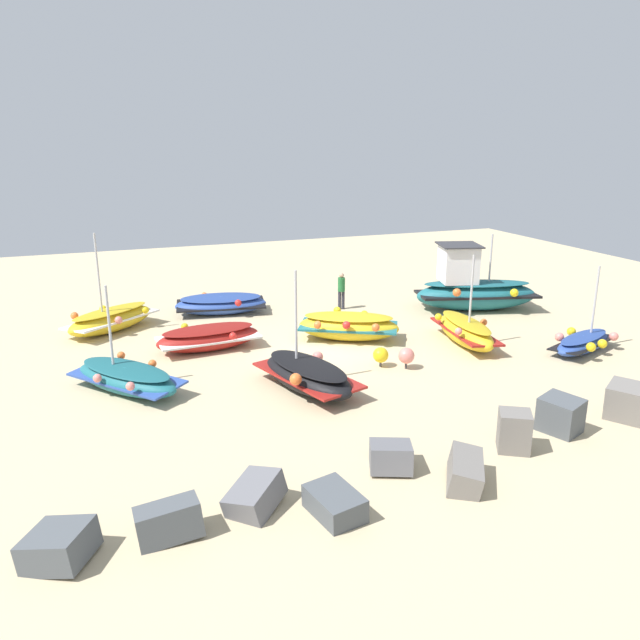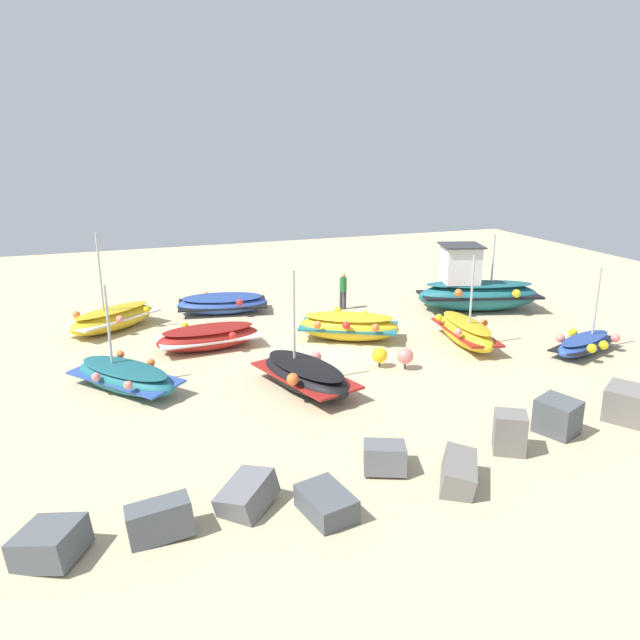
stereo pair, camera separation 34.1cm
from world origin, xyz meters
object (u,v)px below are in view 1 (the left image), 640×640
object	(u,v)px
fishing_boat_4	(221,304)
fishing_boat_7	(111,319)
fishing_boat_3	(349,326)
fishing_boat_6	(209,338)
fishing_boat_0	(473,289)
fishing_boat_1	(465,331)
fishing_boat_8	(583,342)
fishing_boat_5	(307,375)
fishing_boat_2	(126,378)
mooring_buoy_1	(381,355)
mooring_buoy_0	(406,356)
person_walking	(341,288)

from	to	relation	value
fishing_boat_4	fishing_boat_7	bearing A→B (deg)	22.29
fishing_boat_3	fishing_boat_6	bearing A→B (deg)	20.50
fishing_boat_0	fishing_boat_1	distance (m)	5.02
fishing_boat_6	fishing_boat_8	size ratio (longest dim) A/B	1.13
fishing_boat_5	fishing_boat_6	bearing A→B (deg)	-173.46
fishing_boat_6	fishing_boat_8	bearing A→B (deg)	153.73
fishing_boat_2	fishing_boat_7	distance (m)	6.51
fishing_boat_3	fishing_boat_8	distance (m)	8.49
fishing_boat_0	fishing_boat_7	world-z (taller)	fishing_boat_7
fishing_boat_6	fishing_boat_7	distance (m)	4.78
fishing_boat_7	fishing_boat_8	distance (m)	17.90
fishing_boat_1	fishing_boat_5	world-z (taller)	fishing_boat_5
fishing_boat_8	mooring_buoy_1	xyz separation A→B (m)	(7.49, -1.19, 0.07)
fishing_boat_0	fishing_boat_7	xyz separation A→B (m)	(15.22, -2.36, -0.47)
fishing_boat_0	fishing_boat_6	bearing A→B (deg)	21.92
fishing_boat_1	fishing_boat_4	world-z (taller)	fishing_boat_1
fishing_boat_3	fishing_boat_4	distance (m)	6.55
fishing_boat_7	mooring_buoy_0	distance (m)	11.90
fishing_boat_8	fishing_boat_3	bearing A→B (deg)	-51.60
fishing_boat_5	fishing_boat_8	distance (m)	10.45
fishing_boat_0	fishing_boat_1	xyz separation A→B (m)	(3.01, 4.00, -0.45)
mooring_buoy_1	fishing_boat_0	bearing A→B (deg)	-144.32
fishing_boat_2	person_walking	xyz separation A→B (m)	(-9.69, -6.31, 0.52)
fishing_boat_4	fishing_boat_5	xyz separation A→B (m)	(-0.65, 9.39, 0.06)
mooring_buoy_0	fishing_boat_4	bearing A→B (deg)	-64.15
person_walking	mooring_buoy_0	distance (m)	7.71
fishing_boat_7	fishing_boat_8	xyz separation A→B (m)	(-15.72, 8.57, -0.15)
fishing_boat_2	fishing_boat_6	size ratio (longest dim) A/B	1.02
fishing_boat_8	fishing_boat_2	bearing A→B (deg)	-29.12
fishing_boat_4	fishing_boat_8	bearing A→B (deg)	148.64
fishing_boat_6	mooring_buoy_0	distance (m)	7.17
fishing_boat_8	fishing_boat_5	bearing A→B (deg)	-22.86
fishing_boat_8	person_walking	size ratio (longest dim) A/B	2.06
fishing_boat_3	mooring_buoy_0	xyz separation A→B (m)	(-0.57, 3.53, -0.08)
fishing_boat_8	mooring_buoy_0	xyz separation A→B (m)	(6.78, -0.71, 0.11)
mooring_buoy_0	mooring_buoy_1	world-z (taller)	mooring_buoy_0
fishing_boat_1	fishing_boat_4	size ratio (longest dim) A/B	0.93
fishing_boat_0	fishing_boat_2	size ratio (longest dim) A/B	1.45
fishing_boat_1	mooring_buoy_1	distance (m)	4.12
mooring_buoy_0	mooring_buoy_1	bearing A→B (deg)	-33.59
fishing_boat_7	fishing_boat_2	bearing A→B (deg)	-125.78
fishing_boat_8	person_walking	distance (m)	10.26
fishing_boat_3	fishing_boat_6	world-z (taller)	fishing_boat_3
fishing_boat_5	fishing_boat_7	bearing A→B (deg)	-164.78
fishing_boat_4	fishing_boat_8	world-z (taller)	fishing_boat_8
fishing_boat_4	person_walking	distance (m)	5.35
fishing_boat_3	person_walking	bearing A→B (deg)	-80.26
fishing_boat_6	mooring_buoy_1	xyz separation A→B (m)	(-5.04, 3.82, -0.04)
fishing_boat_0	mooring_buoy_1	size ratio (longest dim) A/B	8.49
fishing_boat_5	fishing_boat_6	size ratio (longest dim) A/B	1.07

